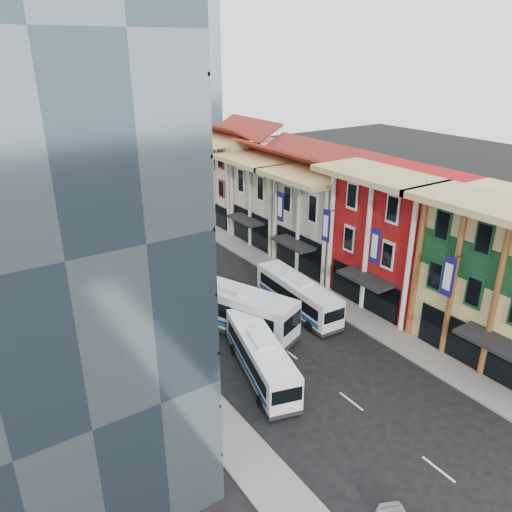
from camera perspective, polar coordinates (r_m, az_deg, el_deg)
ground at (r=31.79m, az=21.66°, el=-22.80°), size 200.00×200.00×0.00m
sidewalk_right at (r=48.90m, az=6.73°, el=-3.92°), size 3.00×90.00×0.15m
sidewalk_left at (r=41.25m, az=-11.99°, el=-9.75°), size 3.00×90.00×0.15m
shophouse_red at (r=47.01m, az=16.15°, el=2.05°), size 8.00×10.00×12.00m
shophouse_cream_near at (r=53.52m, az=8.41°, el=4.10°), size 8.00×9.00×10.00m
shophouse_cream_mid at (r=60.16m, az=2.71°, el=6.41°), size 8.00×9.00×10.00m
shophouse_cream_far at (r=68.48m, az=-2.53°, el=8.87°), size 8.00×12.00×11.00m
office_tower at (r=30.92m, az=-26.87°, el=7.43°), size 12.00×26.00×30.00m
bus_left_near at (r=36.15m, az=0.54°, el=-11.35°), size 4.96×10.41×3.25m
bus_left_far at (r=41.83m, az=-3.40°, el=-5.64°), size 7.65×12.84×4.07m
bus_right at (r=44.52m, az=4.80°, el=-4.40°), size 2.92×10.35×3.28m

